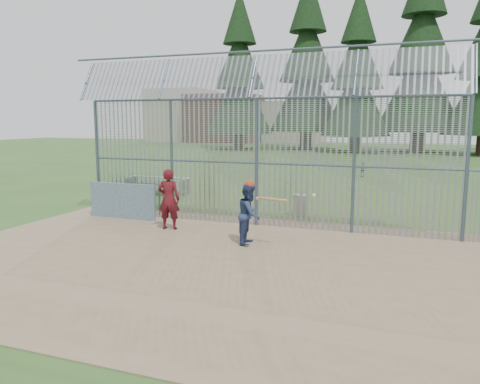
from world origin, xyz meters
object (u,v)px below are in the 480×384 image
at_px(onlooker, 169,199).
at_px(batter, 249,214).
at_px(dugout_wall, 122,201).
at_px(bleacher, 157,185).
at_px(trash_can, 301,205).

bearing_deg(onlooker, batter, 153.85).
distance_m(batter, onlooker, 2.97).
bearing_deg(dugout_wall, bleacher, 108.03).
xyz_separation_m(dugout_wall, onlooker, (2.27, -0.87, 0.33)).
height_order(dugout_wall, onlooker, onlooker).
distance_m(dugout_wall, onlooker, 2.45).
xyz_separation_m(batter, trash_can, (0.46, 4.22, -0.45)).
relative_size(dugout_wall, batter, 1.53).
height_order(onlooker, bleacher, onlooker).
distance_m(onlooker, bleacher, 7.30).
bearing_deg(dugout_wall, onlooker, -21.01).
distance_m(batter, trash_can, 4.27).
distance_m(trash_can, bleacher, 7.76).
relative_size(dugout_wall, bleacher, 0.83).
relative_size(batter, bleacher, 0.54).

